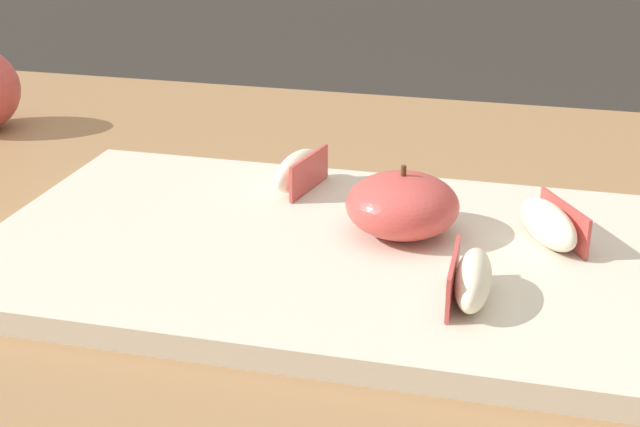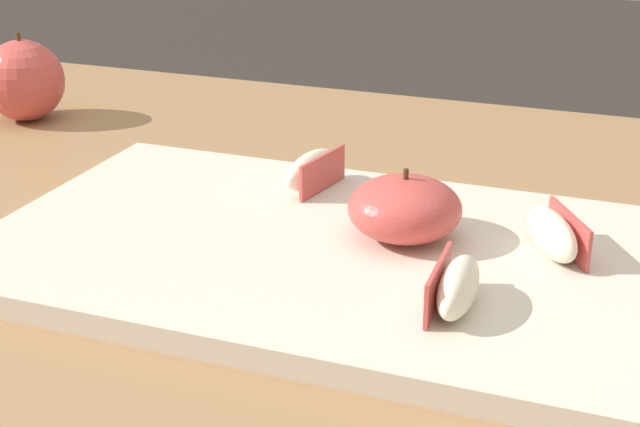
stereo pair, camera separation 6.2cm
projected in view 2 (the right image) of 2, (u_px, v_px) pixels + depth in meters
The scene contains 7 objects.
dining_table at pixel (257, 390), 0.67m from camera, with size 1.43×0.90×0.78m.
cutting_board at pixel (320, 252), 0.63m from camera, with size 0.45×0.28×0.02m.
apple_half_skin_up at pixel (405, 208), 0.62m from camera, with size 0.08×0.08×0.05m.
apple_wedge_front at pixel (311, 170), 0.71m from camera, with size 0.04×0.07×0.03m.
apple_wedge_right at pixel (456, 287), 0.53m from camera, with size 0.03×0.07×0.03m.
apple_wedge_middle at pixel (553, 234), 0.60m from camera, with size 0.05×0.07×0.03m.
whole_apple_pink_lady at pixel (24, 81), 0.93m from camera, with size 0.08×0.08×0.09m.
Camera 2 is at (0.24, -0.51, 1.05)m, focal length 52.24 mm.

